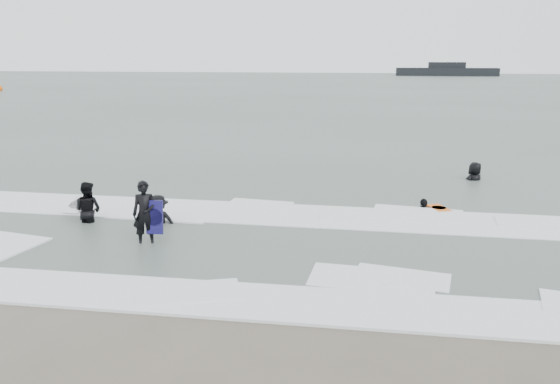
% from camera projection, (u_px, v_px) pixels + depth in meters
% --- Properties ---
extents(ground, '(320.00, 320.00, 0.00)m').
position_uv_depth(ground, '(244.00, 290.00, 12.54)').
color(ground, brown).
rests_on(ground, ground).
extents(sea, '(320.00, 320.00, 0.00)m').
position_uv_depth(sea, '(357.00, 88.00, 89.03)').
color(sea, '#47544C').
rests_on(sea, ground).
extents(surfer_centre, '(0.80, 0.64, 1.90)m').
position_uv_depth(surfer_centre, '(147.00, 245.00, 15.52)').
color(surfer_centre, black).
rests_on(surfer_centre, ground).
extents(surfer_wading, '(1.00, 0.82, 1.90)m').
position_uv_depth(surfer_wading, '(89.00, 222.00, 17.64)').
color(surfer_wading, black).
rests_on(surfer_wading, ground).
extents(surfer_breaker, '(1.21, 0.72, 1.84)m').
position_uv_depth(surfer_breaker, '(159.00, 225.00, 17.35)').
color(surfer_breaker, black).
rests_on(surfer_breaker, ground).
extents(surfer_right_near, '(0.75, 1.00, 1.58)m').
position_uv_depth(surfer_right_near, '(424.00, 210.00, 19.02)').
color(surfer_right_near, black).
rests_on(surfer_right_near, ground).
extents(surfer_right_far, '(1.12, 1.13, 1.97)m').
position_uv_depth(surfer_right_far, '(474.00, 181.00, 23.48)').
color(surfer_right_far, black).
rests_on(surfer_right_far, ground).
extents(surf_foam, '(30.03, 9.06, 0.09)m').
position_uv_depth(surf_foam, '(273.00, 237.00, 16.06)').
color(surf_foam, white).
rests_on(surf_foam, ground).
extents(bodyboards, '(12.38, 5.62, 1.25)m').
position_uv_depth(bodyboards, '(233.00, 210.00, 17.29)').
color(bodyboards, '#120F49').
rests_on(bodyboards, ground).
extents(vessel_horizon, '(25.79, 4.60, 3.50)m').
position_uv_depth(vessel_horizon, '(446.00, 71.00, 142.62)').
color(vessel_horizon, black).
rests_on(vessel_horizon, ground).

